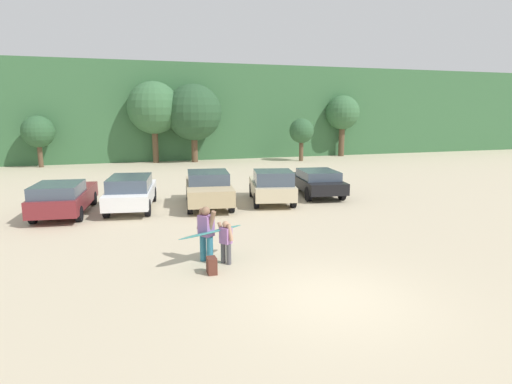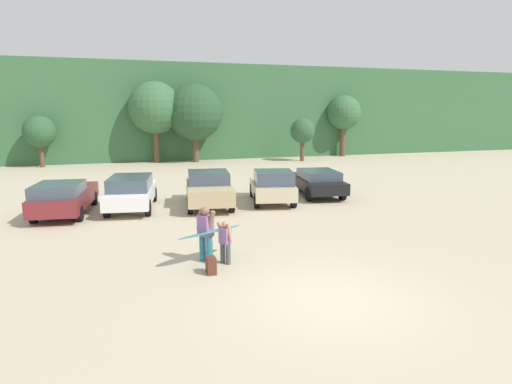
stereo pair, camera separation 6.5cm
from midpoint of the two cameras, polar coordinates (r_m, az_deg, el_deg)
The scene contains 16 objects.
ground_plane at distance 10.29m, azimuth 10.13°, elevation -13.84°, with size 120.00×120.00×0.00m, color #C1B293.
hillside_ridge at distance 43.75m, azimuth -12.04°, elevation 10.39°, with size 108.00×12.00×8.38m, color #38663D.
tree_center_left at distance 36.85m, azimuth -27.10°, elevation 7.15°, with size 2.42×2.42×3.95m.
tree_right at distance 36.80m, azimuth -13.53°, elevation 10.84°, with size 4.30×4.30×6.70m.
tree_left at distance 36.71m, azimuth -8.37°, elevation 10.44°, with size 4.68×4.68×6.51m.
tree_center at distance 37.35m, azimuth 6.04°, elevation 8.06°, with size 2.12×2.12×3.67m.
tree_far_left at distance 42.14m, azimuth 11.42°, elevation 10.26°, with size 3.21×3.21×5.75m.
parked_car_maroon at distance 19.46m, azimuth -24.37°, elevation -0.60°, with size 2.42×4.89×1.44m.
parked_car_white at distance 19.50m, azimuth -16.42°, elevation 0.08°, with size 2.50×4.72×1.49m.
parked_car_tan at distance 19.57m, azimuth -6.47°, elevation 0.55°, with size 2.55×4.72×1.56m.
parked_car_champagne at distance 20.09m, azimuth 2.04°, elevation 0.83°, with size 2.66×4.25×1.59m.
parked_car_black at distance 22.11m, azimuth 8.02°, elevation 1.43°, with size 2.47×4.64×1.32m.
person_adult at distance 12.23m, azimuth -6.82°, elevation -5.18°, with size 0.51×0.69×1.62m.
person_child at distance 12.10m, azimuth -4.20°, elevation -6.36°, with size 0.40×0.54×1.24m.
surfboard_teal at distance 12.18m, azimuth -6.14°, elevation -5.33°, with size 2.23×1.49×0.24m.
backpack_dropped at distance 11.55m, azimuth -6.08°, elevation -9.73°, with size 0.24×0.34×0.45m.
Camera 1 is at (-4.51, -8.23, 4.24)m, focal length 30.00 mm.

